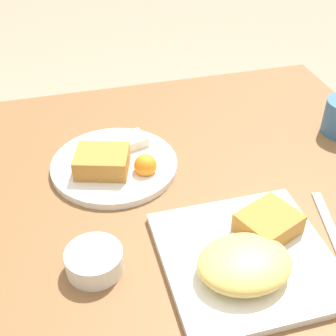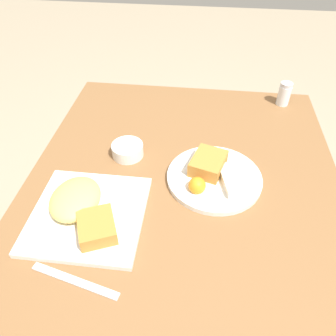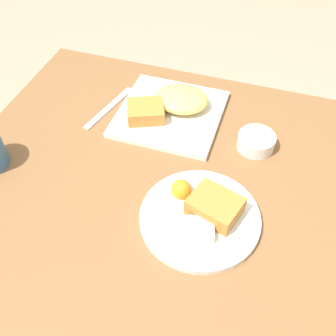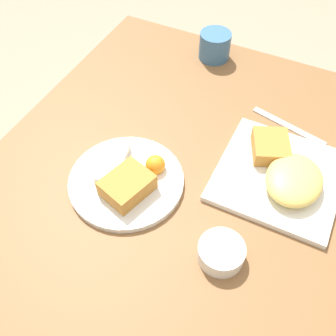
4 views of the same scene
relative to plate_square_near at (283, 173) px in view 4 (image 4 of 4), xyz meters
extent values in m
plane|color=gray|center=(-0.10, 0.22, -0.74)|extent=(8.00, 8.00, 0.00)
cube|color=brown|center=(-0.10, 0.22, -0.04)|extent=(1.07, 0.83, 0.04)
cylinder|color=brown|center=(0.37, -0.13, -0.40)|extent=(0.05, 0.05, 0.69)
cylinder|color=brown|center=(0.37, 0.57, -0.40)|extent=(0.05, 0.05, 0.69)
cube|color=white|center=(0.00, 0.01, -0.01)|extent=(0.26, 0.26, 0.01)
ellipsoid|color=#EAC660|center=(-0.02, -0.03, 0.01)|extent=(0.14, 0.12, 0.04)
cube|color=#B77A33|center=(0.05, 0.05, 0.01)|extent=(0.11, 0.11, 0.04)
cylinder|color=white|center=(-0.16, 0.30, -0.01)|extent=(0.25, 0.25, 0.01)
cube|color=#B77A33|center=(-0.18, 0.28, 0.01)|extent=(0.12, 0.11, 0.04)
cube|color=beige|center=(-0.14, 0.34, 0.00)|extent=(0.12, 0.08, 0.02)
sphere|color=orange|center=(-0.10, 0.26, 0.01)|extent=(0.04, 0.04, 0.04)
cylinder|color=white|center=(-0.23, 0.05, 0.00)|extent=(0.09, 0.09, 0.04)
cylinder|color=beige|center=(-0.23, 0.05, 0.01)|extent=(0.07, 0.07, 0.00)
cube|color=silver|center=(0.16, 0.03, -0.02)|extent=(0.06, 0.19, 0.00)
cylinder|color=#386693|center=(0.35, 0.30, 0.02)|extent=(0.09, 0.09, 0.08)
camera|label=1|loc=(-0.25, -0.44, 0.54)|focal=50.00mm
camera|label=2|loc=(0.47, 0.25, 0.59)|focal=35.00mm
camera|label=3|loc=(-0.24, 0.76, 0.66)|focal=42.00mm
camera|label=4|loc=(-0.57, 0.00, 0.67)|focal=42.00mm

